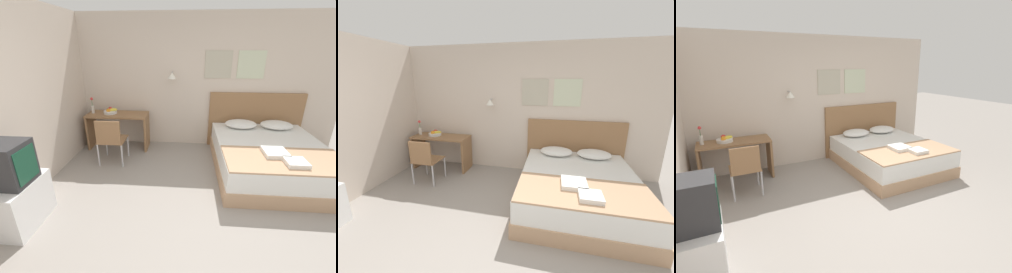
# 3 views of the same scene
# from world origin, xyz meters

# --- Properties ---
(ground_plane) EXTENTS (24.00, 24.00, 0.00)m
(ground_plane) POSITION_xyz_m (0.00, 0.00, 0.00)
(ground_plane) COLOR gray
(wall_back) EXTENTS (5.66, 0.31, 2.65)m
(wall_back) POSITION_xyz_m (0.01, 2.64, 1.33)
(wall_back) COLOR beige
(wall_back) RESTS_ON ground_plane
(bed) EXTENTS (1.78, 2.09, 0.53)m
(bed) POSITION_xyz_m (1.18, 1.50, 0.26)
(bed) COLOR tan
(bed) RESTS_ON ground_plane
(headboard) EXTENTS (1.90, 0.06, 1.16)m
(headboard) POSITION_xyz_m (1.18, 2.58, 0.58)
(headboard) COLOR #8E6642
(headboard) RESTS_ON ground_plane
(pillow_left) EXTENTS (0.61, 0.45, 0.14)m
(pillow_left) POSITION_xyz_m (0.84, 2.27, 0.60)
(pillow_left) COLOR white
(pillow_left) RESTS_ON bed
(pillow_right) EXTENTS (0.61, 0.45, 0.14)m
(pillow_right) POSITION_xyz_m (1.53, 2.27, 0.60)
(pillow_right) COLOR white
(pillow_right) RESTS_ON bed
(throw_blanket) EXTENTS (1.72, 0.84, 0.02)m
(throw_blanket) POSITION_xyz_m (1.18, 0.89, 0.54)
(throw_blanket) COLOR tan
(throw_blanket) RESTS_ON bed
(folded_towel_near_foot) EXTENTS (0.34, 0.35, 0.06)m
(folded_towel_near_foot) POSITION_xyz_m (1.08, 1.04, 0.58)
(folded_towel_near_foot) COLOR white
(folded_towel_near_foot) RESTS_ON throw_blanket
(folded_towel_mid_bed) EXTENTS (0.28, 0.28, 0.06)m
(folded_towel_mid_bed) POSITION_xyz_m (1.25, 0.75, 0.58)
(folded_towel_mid_bed) COLOR white
(folded_towel_mid_bed) RESTS_ON throw_blanket
(desk) EXTENTS (1.24, 0.52, 0.74)m
(desk) POSITION_xyz_m (-1.66, 2.29, 0.52)
(desk) COLOR #8E6642
(desk) RESTS_ON ground_plane
(desk_chair) EXTENTS (0.47, 0.47, 0.86)m
(desk_chair) POSITION_xyz_m (-1.58, 1.55, 0.51)
(desk_chair) COLOR #8E6642
(desk_chair) RESTS_ON ground_plane
(fruit_bowl) EXTENTS (0.29, 0.27, 0.12)m
(fruit_bowl) POSITION_xyz_m (-1.81, 2.31, 0.78)
(fruit_bowl) COLOR silver
(fruit_bowl) RESTS_ON desk
(flower_vase) EXTENTS (0.06, 0.06, 0.33)m
(flower_vase) POSITION_xyz_m (-2.18, 2.30, 0.87)
(flower_vase) COLOR silver
(flower_vase) RESTS_ON desk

